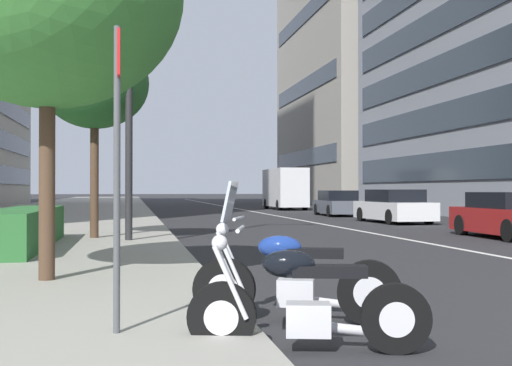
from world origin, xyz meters
name	(u,v)px	position (x,y,z in m)	size (l,w,h in m)	color
sidewalk_right_plaza	(51,215)	(30.00, 11.65, 0.07)	(160.00, 10.42, 0.15)	gray
lane_centre_stripe	(256,212)	(35.00, 0.00, 0.00)	(110.00, 0.16, 0.01)	silver
motorcycle_mid_row	(305,305)	(0.46, 6.11, 0.41)	(0.74, 2.06, 1.08)	black
motorcycle_by_sign_pole	(292,280)	(1.70, 5.92, 0.45)	(0.90, 2.12, 1.49)	black
car_lead_in_lane	(511,216)	(12.15, -3.18, 0.64)	(4.29, 2.02, 1.33)	maroon
car_far_down_avenue	(394,207)	(21.06, -3.31, 0.66)	(4.60, 2.05, 1.40)	silver
car_approaching_light	(338,204)	(28.52, -3.24, 0.64)	(4.36, 1.96, 1.35)	#4C515B
delivery_van_ahead	(285,188)	(39.77, -2.99, 1.52)	(5.99, 2.07, 2.85)	silver
parking_sign_by_curb	(117,149)	(0.85, 7.71, 1.76)	(0.32, 0.06, 2.69)	#47494C
street_lamp_with_banners	(141,35)	(11.51, 7.37, 5.26)	(1.26, 2.17, 8.59)	#232326
clipped_hedge_bed	(23,228)	(9.90, 9.91, 0.57)	(6.28, 1.10, 0.83)	#28602D
street_tree_by_lamp_post	(95,84)	(12.49, 8.54, 4.17)	(2.81, 2.81, 5.23)	#473323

